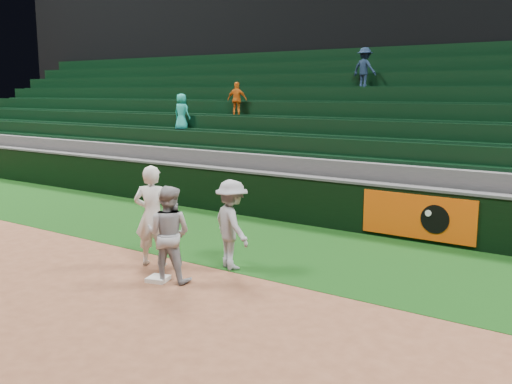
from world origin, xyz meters
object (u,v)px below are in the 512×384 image
Objects in this scene: baserunner at (169,234)px; first_baseman at (152,216)px; base_coach at (232,225)px; first_base at (158,279)px.

first_baseman is at bearing -46.54° from baserunner.
first_baseman is 1.15× the size of base_coach.
first_baseman is 1.06m from baserunner.
baserunner reaches higher than base_coach.
base_coach reaches higher than first_base.
first_base is 0.18× the size of first_baseman.
base_coach is (1.40, 0.71, -0.12)m from first_baseman.
first_base is 0.20× the size of baserunner.
first_base is 0.86m from baserunner.
first_base is at bearing 92.34° from base_coach.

